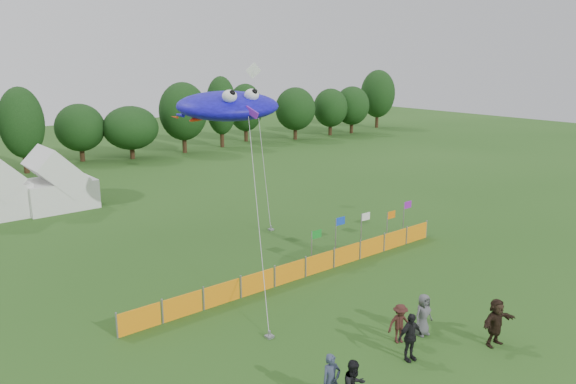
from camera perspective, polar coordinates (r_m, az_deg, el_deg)
ground at (r=22.36m, az=10.23°, el=-15.99°), size 160.00×160.00×0.00m
treeline at (r=59.98m, az=-23.24°, el=6.18°), size 104.57×8.78×8.36m
tent_right at (r=44.31m, az=-22.38°, el=0.69°), size 4.90×3.92×3.46m
barrier_fence at (r=28.72m, az=1.73°, el=-7.69°), size 19.90×0.06×1.00m
flag_row at (r=32.95m, az=7.71°, el=-3.35°), size 8.73×0.44×2.16m
spectator_a at (r=18.92m, az=4.42°, el=-18.58°), size 0.74×0.56×1.82m
spectator_c at (r=22.93m, az=11.30°, el=-12.97°), size 1.18×0.92×1.61m
spectator_d at (r=21.75m, az=12.29°, el=-14.20°), size 1.15×0.63×1.86m
spectator_e at (r=23.67m, az=13.57°, el=-12.02°), size 0.90×0.63×1.74m
spectator_f at (r=23.66m, az=20.37°, el=-12.30°), size 1.83×0.76×1.91m
stingray_kite at (r=33.49m, az=-6.46°, el=8.71°), size 9.54×19.47×9.20m
small_kite_white at (r=41.88m, az=-3.10°, el=8.44°), size 5.87×8.98×10.43m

